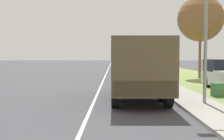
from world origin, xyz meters
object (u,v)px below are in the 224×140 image
Objects in this scene: car_second_ahead at (122,66)px; car_third_ahead at (119,63)px; car_nearest_ahead at (126,73)px; military_truck at (137,66)px.

car_second_ahead is 16.32m from car_third_ahead.
car_nearest_ahead is 0.85× the size of car_third_ahead.
car_second_ahead is (-0.04, 11.49, 0.14)m from car_nearest_ahead.
military_truck is 38.78m from car_third_ahead.
car_third_ahead is (-0.15, 38.77, -0.86)m from military_truck.
military_truck is at bearing -89.78° from car_third_ahead.
car_third_ahead is at bearing 90.15° from car_second_ahead.
car_nearest_ahead is 27.82m from car_third_ahead.
car_third_ahead is (-0.09, 27.82, 0.13)m from car_nearest_ahead.
military_truck reaches higher than car_third_ahead.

